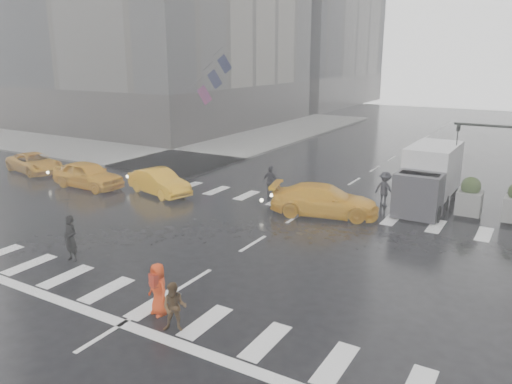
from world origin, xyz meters
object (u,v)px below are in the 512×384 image
Objects in this scene: box_truck at (429,175)px; pedestrian_brown at (175,307)px; pedestrian_orange at (158,289)px; taxi_mid at (159,182)px; taxi_front at (88,175)px.

pedestrian_brown is at bearing -101.44° from box_truck.
box_truck is (4.40, 15.16, 0.82)m from pedestrian_orange.
pedestrian_brown is 14.42m from taxi_mid.
taxi_front reaches higher than pedestrian_brown.
pedestrian_brown is 0.32× the size of taxi_front.
pedestrian_orange is 0.38× the size of taxi_mid.
taxi_mid is (-9.81, 10.57, -0.03)m from pedestrian_brown.
taxi_mid is 14.17m from box_truck.
box_truck reaches higher than taxi_mid.
taxi_mid is at bearing -158.17° from box_truck.
taxi_mid is at bearing 147.67° from pedestrian_orange.
taxi_front is (-13.25, 9.06, -0.04)m from pedestrian_orange.
box_truck reaches higher than pedestrian_orange.
taxi_mid is (4.45, 1.02, -0.08)m from taxi_front.
pedestrian_brown is at bearing -123.37° from taxi_front.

